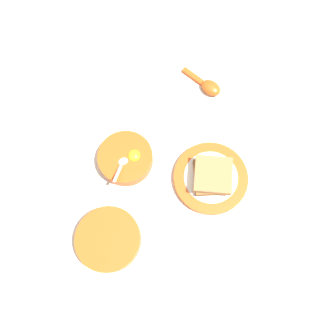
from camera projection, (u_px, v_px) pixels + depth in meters
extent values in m
plane|color=beige|center=(186.00, 185.00, 0.87)|extent=(3.00, 3.00, 0.00)
cylinder|color=#DB5119|center=(126.00, 158.00, 0.88)|extent=(0.15, 0.15, 0.04)
cylinder|color=white|center=(125.00, 158.00, 0.87)|extent=(0.12, 0.12, 0.02)
ellipsoid|color=yellow|center=(134.00, 156.00, 0.86)|extent=(0.03, 0.03, 0.02)
cylinder|color=black|center=(126.00, 162.00, 0.86)|extent=(0.03, 0.03, 0.00)
ellipsoid|color=silver|center=(123.00, 161.00, 0.85)|extent=(0.03, 0.02, 0.01)
cube|color=silver|center=(118.00, 174.00, 0.82)|extent=(0.04, 0.04, 0.03)
cylinder|color=#DB5119|center=(211.00, 178.00, 0.87)|extent=(0.20, 0.20, 0.02)
cylinder|color=white|center=(211.00, 177.00, 0.86)|extent=(0.14, 0.14, 0.00)
cube|color=brown|center=(210.00, 177.00, 0.85)|extent=(0.11, 0.12, 0.02)
cube|color=#9E7042|center=(213.00, 175.00, 0.83)|extent=(0.13, 0.13, 0.02)
ellipsoid|color=#DB5119|center=(211.00, 88.00, 0.95)|extent=(0.07, 0.07, 0.03)
cube|color=#DB5119|center=(194.00, 77.00, 0.97)|extent=(0.05, 0.08, 0.01)
cylinder|color=#DB5119|center=(109.00, 239.00, 0.81)|extent=(0.16, 0.16, 0.04)
cylinder|color=white|center=(108.00, 239.00, 0.80)|extent=(0.13, 0.13, 0.01)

